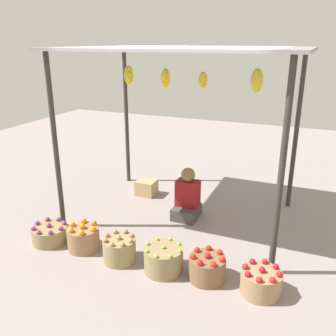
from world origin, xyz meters
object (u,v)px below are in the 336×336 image
basket_red_tomatoes (207,268)px  basket_limes (163,259)px  vendor_person (187,199)px  basket_purple_onions (50,234)px  wooden_crate_near_vendor (146,188)px  basket_oranges (83,238)px  basket_potatoes (119,249)px  basket_red_apples (261,282)px

basket_red_tomatoes → basket_limes: bearing=-174.7°
vendor_person → basket_limes: bearing=-81.1°
vendor_person → basket_purple_onions: vendor_person is taller
basket_purple_onions → basket_red_tomatoes: size_ratio=1.13×
basket_purple_onions → wooden_crate_near_vendor: size_ratio=1.44×
vendor_person → basket_purple_onions: (-1.43, -1.39, -0.19)m
basket_oranges → basket_limes: bearing=-2.2°
vendor_person → basket_red_tomatoes: 1.55m
basket_oranges → vendor_person: bearing=56.1°
basket_limes → basket_oranges: bearing=177.8°
basket_red_tomatoes → wooden_crate_near_vendor: bearing=131.6°
basket_potatoes → basket_red_apples: (1.68, 0.05, -0.02)m
basket_red_tomatoes → wooden_crate_near_vendor: size_ratio=1.27×
basket_red_tomatoes → vendor_person: bearing=118.3°
basket_potatoes → wooden_crate_near_vendor: 2.04m
basket_red_tomatoes → basket_red_apples: bearing=-1.2°
vendor_person → basket_red_apples: vendor_person is taller
basket_purple_onions → basket_limes: bearing=-0.5°
vendor_person → wooden_crate_near_vendor: size_ratio=2.41×
vendor_person → basket_red_tomatoes: vendor_person is taller
basket_red_apples → basket_limes: bearing=-178.2°
basket_oranges → basket_red_apples: bearing=-0.2°
basket_purple_onions → basket_red_apples: (2.76, 0.02, 0.02)m
vendor_person → basket_oranges: vendor_person is taller
basket_purple_onions → basket_potatoes: (1.08, -0.03, 0.04)m
basket_oranges → basket_potatoes: bearing=-5.9°
basket_red_tomatoes → basket_red_apples: 0.60m
basket_limes → basket_red_tomatoes: same height
basket_red_apples → basket_red_tomatoes: bearing=178.8°
basket_limes → basket_red_tomatoes: 0.51m
basket_red_apples → wooden_crate_near_vendor: basket_red_apples is taller
basket_purple_onions → wooden_crate_near_vendor: basket_purple_onions is taller
basket_limes → wooden_crate_near_vendor: bearing=121.0°
basket_limes → basket_red_apples: (1.11, 0.03, -0.01)m
vendor_person → basket_purple_onions: bearing=-135.8°
basket_red_apples → basket_oranges: bearing=179.8°
wooden_crate_near_vendor → basket_potatoes: bearing=-73.3°
basket_oranges → wooden_crate_near_vendor: size_ratio=1.25×
basket_red_tomatoes → basket_red_apples: (0.60, -0.01, -0.01)m
vendor_person → wooden_crate_near_vendor: bearing=150.8°
vendor_person → basket_red_tomatoes: bearing=-61.7°
basket_purple_onions → basket_oranges: (0.52, 0.03, 0.04)m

